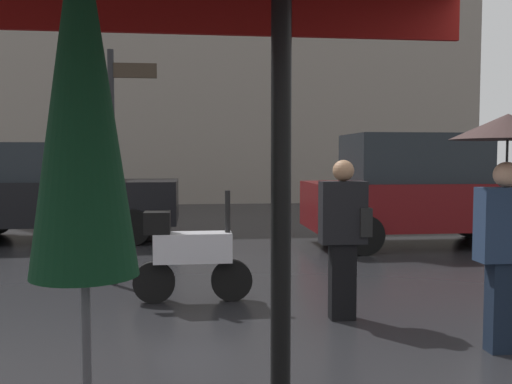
{
  "coord_description": "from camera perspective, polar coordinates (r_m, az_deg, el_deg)",
  "views": [
    {
      "loc": [
        -0.66,
        -3.0,
        1.6
      ],
      "look_at": [
        0.34,
        5.66,
        1.05
      ],
      "focal_mm": 39.03,
      "sensor_mm": 36.0,
      "label": 1
    }
  ],
  "objects": [
    {
      "name": "folded_patio_umbrella_near",
      "position": [
        2.26,
        -17.43,
        8.77
      ],
      "size": [
        0.42,
        0.42,
        2.62
      ],
      "color": "black",
      "rests_on": "ground"
    },
    {
      "name": "pedestrian_with_umbrella",
      "position": [
        4.93,
        24.3,
        2.19
      ],
      "size": [
        0.91,
        0.91,
        1.95
      ],
      "rotation": [
        0.0,
        0.0,
        3.65
      ],
      "color": "black",
      "rests_on": "ground"
    },
    {
      "name": "building_block",
      "position": [
        20.94,
        -4.81,
        18.03
      ],
      "size": [
        19.14,
        2.67,
        13.64
      ],
      "primitive_type": "cube",
      "color": "gray",
      "rests_on": "ground"
    },
    {
      "name": "parked_scooter",
      "position": [
        6.2,
        -6.89,
        -6.18
      ],
      "size": [
        1.31,
        0.32,
        1.23
      ],
      "rotation": [
        0.0,
        0.0,
        0.06
      ],
      "color": "black",
      "rests_on": "ground"
    },
    {
      "name": "parked_car_left",
      "position": [
        11.37,
        -19.91,
        0.12
      ],
      "size": [
        4.54,
        1.93,
        1.86
      ],
      "rotation": [
        0.0,
        0.0,
        3.13
      ],
      "color": "black",
      "rests_on": "ground"
    },
    {
      "name": "pedestrian_with_bag",
      "position": [
        5.54,
        9.04,
        -3.8
      ],
      "size": [
        0.49,
        0.24,
        1.58
      ],
      "rotation": [
        0.0,
        0.0,
        2.9
      ],
      "color": "black",
      "rests_on": "ground"
    },
    {
      "name": "parked_car_right",
      "position": [
        10.46,
        16.41,
        0.2
      ],
      "size": [
        4.2,
        1.9,
        2.01
      ],
      "rotation": [
        0.0,
        0.0,
        3.41
      ],
      "color": "#590C0F",
      "rests_on": "ground"
    },
    {
      "name": "street_signpost",
      "position": [
        7.12,
        -14.52,
        4.85
      ],
      "size": [
        1.08,
        0.08,
        2.92
      ],
      "color": "black",
      "rests_on": "ground"
    }
  ]
}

